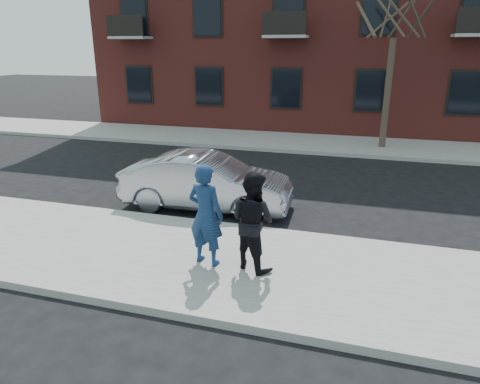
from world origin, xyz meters
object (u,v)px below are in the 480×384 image
(silver_sedan, at_px, (206,182))
(man_hoodie, at_px, (206,215))
(man_peacoat, at_px, (253,221))
(street_tree, at_px, (397,4))

(silver_sedan, bearing_deg, man_hoodie, -162.03)
(man_hoodie, distance_m, man_peacoat, 0.86)
(street_tree, height_order, man_peacoat, street_tree)
(man_hoodie, bearing_deg, man_peacoat, -162.91)
(street_tree, xyz_separation_m, man_peacoat, (-2.49, -11.26, -4.46))
(street_tree, bearing_deg, silver_sedan, -118.49)
(street_tree, distance_m, silver_sedan, 10.59)
(silver_sedan, height_order, man_hoodie, man_hoodie)
(man_peacoat, bearing_deg, silver_sedan, -29.04)
(silver_sedan, distance_m, man_hoodie, 3.29)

